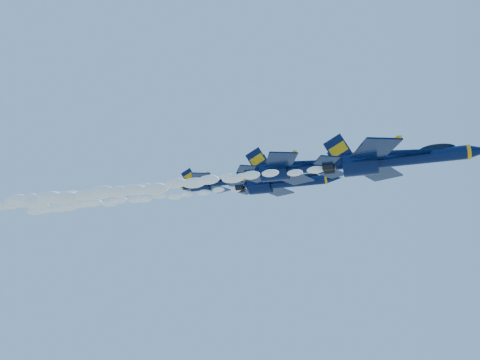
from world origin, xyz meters
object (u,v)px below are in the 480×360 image
(jet_lead, at_px, (393,159))
(jet_second, at_px, (300,168))
(jet_third, at_px, (281,183))
(jet_fourth, at_px, (217,182))

(jet_lead, height_order, jet_second, jet_second)
(jet_second, bearing_deg, jet_lead, -34.61)
(jet_third, relative_size, jet_fourth, 1.12)
(jet_lead, bearing_deg, jet_third, 133.26)
(jet_second, xyz_separation_m, jet_third, (-5.23, 10.31, 1.28))
(jet_lead, bearing_deg, jet_fourth, 144.15)
(jet_third, distance_m, jet_fourth, 13.47)
(jet_third, xyz_separation_m, jet_fourth, (-12.86, 3.17, 2.42))
(jet_lead, xyz_separation_m, jet_second, (-12.75, 8.80, 3.28))
(jet_lead, height_order, jet_third, jet_third)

